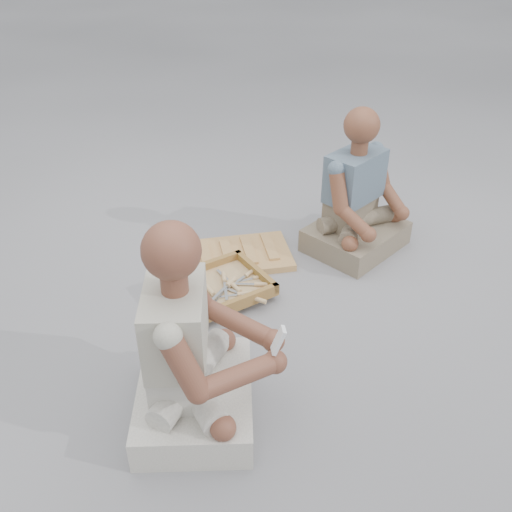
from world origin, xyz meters
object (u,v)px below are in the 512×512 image
object	(u,v)px
carved_panel	(239,255)
companion	(357,204)
tool_tray	(218,288)
craftsman	(191,357)

from	to	relation	value
carved_panel	companion	xyz separation A→B (m)	(0.64, -0.08, 0.24)
tool_tray	craftsman	distance (m)	0.76
tool_tray	companion	distance (m)	0.89
craftsman	carved_panel	bearing A→B (deg)	170.47
tool_tray	companion	bearing A→B (deg)	14.54
companion	tool_tray	bearing A→B (deg)	-12.93
tool_tray	craftsman	world-z (taller)	craftsman
craftsman	tool_tray	bearing A→B (deg)	174.16
carved_panel	tool_tray	bearing A→B (deg)	-123.69
carved_panel	craftsman	distance (m)	1.12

